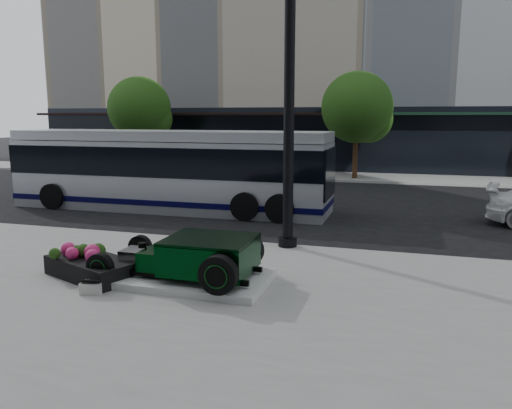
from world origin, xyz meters
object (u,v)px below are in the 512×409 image
(flower_planter, at_px, (92,266))
(hot_rod, at_px, (200,256))
(lamppost, at_px, (289,86))
(transit_bus, at_px, (169,170))

(flower_planter, bearing_deg, hot_rod, 6.86)
(lamppost, relative_size, flower_planter, 3.89)
(hot_rod, relative_size, lamppost, 0.37)
(hot_rod, xyz_separation_m, lamppost, (1.04, 3.36, 3.48))
(transit_bus, bearing_deg, flower_planter, -74.73)
(flower_planter, bearing_deg, transit_bus, 105.27)
(flower_planter, height_order, transit_bus, transit_bus)
(flower_planter, xyz_separation_m, transit_bus, (-2.25, 8.23, 1.13))
(hot_rod, xyz_separation_m, transit_bus, (-4.57, 7.95, 0.79))
(hot_rod, distance_m, flower_planter, 2.36)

